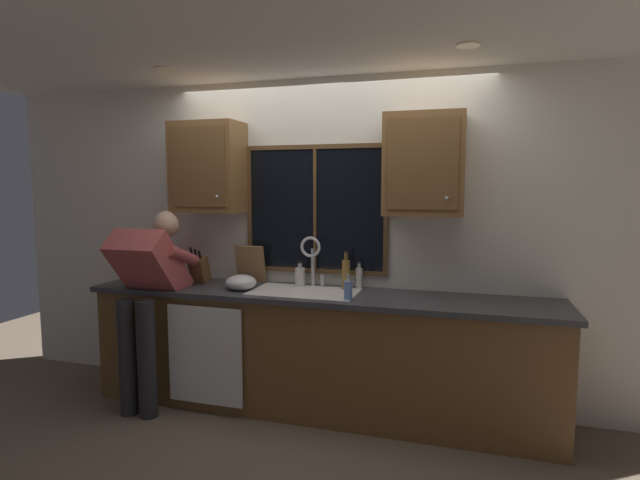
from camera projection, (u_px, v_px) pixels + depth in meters
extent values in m
cube|color=silver|center=(329.00, 240.00, 4.00)|extent=(5.88, 0.12, 2.55)
cylinder|color=#FFEAB2|center=(164.00, 69.00, 3.53)|extent=(0.14, 0.14, 0.01)
cylinder|color=#FFEAB2|center=(468.00, 45.00, 2.94)|extent=(0.14, 0.14, 0.01)
cube|color=black|center=(315.00, 210.00, 3.94)|extent=(1.10, 0.02, 0.95)
cube|color=brown|center=(315.00, 147.00, 3.88)|extent=(1.17, 0.02, 0.04)
cube|color=brown|center=(315.00, 271.00, 3.98)|extent=(1.17, 0.02, 0.04)
cube|color=brown|center=(250.00, 209.00, 4.09)|extent=(0.03, 0.02, 0.95)
cube|color=brown|center=(386.00, 211.00, 3.77)|extent=(0.04, 0.02, 0.95)
cube|color=brown|center=(315.00, 210.00, 3.93)|extent=(0.02, 0.02, 0.95)
cube|color=brown|center=(316.00, 354.00, 3.76)|extent=(3.48, 0.58, 0.88)
cube|color=#38383D|center=(315.00, 295.00, 3.69)|extent=(3.54, 0.62, 0.04)
cube|color=white|center=(205.00, 355.00, 3.67)|extent=(0.60, 0.02, 0.74)
cube|color=brown|center=(208.00, 168.00, 4.00)|extent=(0.56, 0.33, 0.72)
cube|color=brown|center=(197.00, 167.00, 3.83)|extent=(0.48, 0.01, 0.62)
sphere|color=#B2B2B7|center=(217.00, 197.00, 3.80)|extent=(0.02, 0.02, 0.02)
cube|color=brown|center=(424.00, 165.00, 3.51)|extent=(0.56, 0.33, 0.72)
cube|color=brown|center=(422.00, 164.00, 3.34)|extent=(0.48, 0.01, 0.62)
sphere|color=#B2B2B7|center=(447.00, 198.00, 3.31)|extent=(0.02, 0.02, 0.02)
cube|color=white|center=(304.00, 293.00, 3.73)|extent=(0.80, 0.46, 0.02)
cube|color=beige|center=(279.00, 304.00, 3.79)|extent=(0.36, 0.42, 0.20)
cube|color=beige|center=(330.00, 308.00, 3.68)|extent=(0.36, 0.42, 0.20)
cube|color=white|center=(304.00, 306.00, 3.74)|extent=(0.04, 0.42, 0.20)
cylinder|color=silver|center=(313.00, 267.00, 3.92)|extent=(0.03, 0.03, 0.30)
torus|color=silver|center=(310.00, 247.00, 3.84)|extent=(0.16, 0.02, 0.16)
cylinder|color=silver|center=(322.00, 280.00, 3.91)|extent=(0.03, 0.03, 0.09)
cylinder|color=#262628|center=(128.00, 357.00, 3.69)|extent=(0.13, 0.13, 0.88)
cylinder|color=#262628|center=(147.00, 359.00, 3.64)|extent=(0.13, 0.13, 0.88)
cube|color=#B24C4C|center=(149.00, 266.00, 3.77)|extent=(0.44, 0.54, 0.59)
sphere|color=beige|center=(167.00, 224.00, 3.98)|extent=(0.21, 0.21, 0.21)
cylinder|color=#B24C4C|center=(139.00, 255.00, 4.00)|extent=(0.09, 0.52, 0.26)
cylinder|color=#B24C4C|center=(187.00, 257.00, 3.87)|extent=(0.09, 0.52, 0.26)
cube|color=brown|center=(200.00, 270.00, 4.05)|extent=(0.12, 0.18, 0.25)
cylinder|color=black|center=(192.00, 253.00, 3.99)|extent=(0.02, 0.05, 0.09)
cylinder|color=black|center=(196.00, 254.00, 3.98)|extent=(0.02, 0.04, 0.08)
cylinder|color=black|center=(200.00, 255.00, 3.97)|extent=(0.02, 0.04, 0.06)
cube|color=#997047|center=(250.00, 264.00, 4.07)|extent=(0.25, 0.08, 0.31)
ellipsoid|color=silver|center=(241.00, 282.00, 3.80)|extent=(0.24, 0.24, 0.12)
cylinder|color=#668CCC|center=(348.00, 290.00, 3.45)|extent=(0.06, 0.06, 0.13)
cylinder|color=silver|center=(348.00, 278.00, 3.44)|extent=(0.02, 0.02, 0.04)
cylinder|color=silver|center=(348.00, 275.00, 3.42)|extent=(0.01, 0.04, 0.01)
cylinder|color=olive|center=(346.00, 275.00, 3.79)|extent=(0.06, 0.06, 0.23)
cylinder|color=brown|center=(346.00, 257.00, 3.77)|extent=(0.03, 0.03, 0.06)
cylinder|color=black|center=(346.00, 252.00, 3.77)|extent=(0.03, 0.03, 0.01)
cylinder|color=silver|center=(359.00, 278.00, 3.83)|extent=(0.06, 0.06, 0.16)
cylinder|color=#B3AFA7|center=(359.00, 266.00, 3.82)|extent=(0.02, 0.02, 0.04)
cylinder|color=black|center=(359.00, 262.00, 3.82)|extent=(0.03, 0.03, 0.01)
cylinder|color=silver|center=(300.00, 277.00, 3.90)|extent=(0.08, 0.08, 0.15)
cylinder|color=#B3AFA7|center=(300.00, 265.00, 3.89)|extent=(0.03, 0.03, 0.04)
cylinder|color=black|center=(300.00, 262.00, 3.89)|extent=(0.04, 0.04, 0.01)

